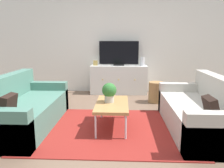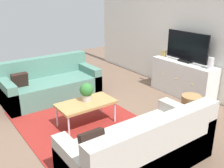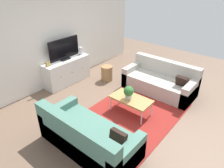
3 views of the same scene
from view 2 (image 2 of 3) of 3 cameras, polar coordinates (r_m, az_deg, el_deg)
ground_plane at (r=4.54m, az=-4.83°, el=-8.38°), size 10.00×10.00×0.00m
wall_back at (r=5.77m, az=17.35°, el=11.22°), size 6.40×0.12×2.70m
area_rug at (r=4.47m, az=-6.49°, el=-8.83°), size 2.50×1.90×0.01m
couch_left_side at (r=5.57m, az=-13.56°, el=-0.20°), size 0.89×1.93×0.82m
couch_right_side at (r=3.35m, az=6.71°, el=-14.32°), size 0.89×1.93×0.82m
coffee_table at (r=4.31m, az=-5.71°, el=-4.41°), size 0.50×0.95×0.41m
potted_plant at (r=4.29m, az=-5.60°, el=-1.57°), size 0.23×0.23×0.31m
tv_console at (r=5.73m, az=15.33°, el=1.17°), size 1.45×0.47×0.73m
flat_screen_tv at (r=5.57m, az=16.11°, el=7.78°), size 1.00×0.16×0.62m
glass_vase at (r=5.26m, az=20.86°, el=4.27°), size 0.11×0.11×0.22m
mantel_clock at (r=5.99m, az=11.27°, el=6.61°), size 0.11×0.07×0.13m
wicker_basket at (r=4.69m, az=16.83°, el=-5.09°), size 0.34×0.34×0.46m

